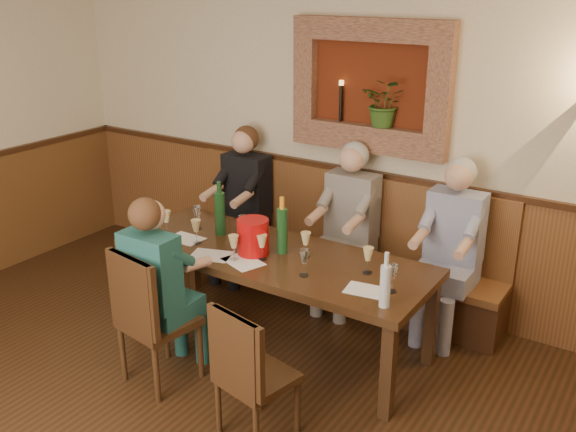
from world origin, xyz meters
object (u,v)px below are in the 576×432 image
at_px(person_bench_left, 241,217).
at_px(spittoon_bucket, 253,237).
at_px(chair_near_left, 158,343).
at_px(wine_bottle_green_a, 282,230).
at_px(person_bench_right, 448,266).
at_px(wine_bottle_green_b, 220,213).
at_px(person_chair_front, 163,305).
at_px(water_bottle, 385,285).
at_px(bench, 333,261).
at_px(chair_near_right, 255,399).
at_px(person_bench_mid, 346,241).
at_px(dining_table, 273,263).

bearing_deg(person_bench_left, spittoon_bucket, -48.89).
relative_size(chair_near_left, wine_bottle_green_a, 2.31).
bearing_deg(person_bench_right, wine_bottle_green_b, -155.35).
relative_size(person_chair_front, water_bottle, 3.74).
distance_m(bench, chair_near_right, 1.98).
bearing_deg(person_chair_front, chair_near_right, -11.49).
relative_size(bench, person_bench_mid, 2.10).
xyz_separation_m(bench, person_chair_front, (-0.39, -1.72, 0.23)).
xyz_separation_m(person_bench_mid, wine_bottle_green_b, (-0.74, -0.74, 0.34)).
xyz_separation_m(person_bench_right, wine_bottle_green_a, (-1.01, -0.79, 0.34)).
relative_size(person_bench_left, person_bench_right, 1.00).
xyz_separation_m(dining_table, person_bench_left, (-0.92, 0.84, -0.08)).
height_order(bench, wine_bottle_green_b, wine_bottle_green_b).
bearing_deg(wine_bottle_green_b, chair_near_left, -79.36).
bearing_deg(dining_table, chair_near_left, -114.62).
relative_size(person_bench_left, water_bottle, 3.92).
xyz_separation_m(person_bench_mid, person_bench_right, (0.88, 0.00, -0.00)).
xyz_separation_m(chair_near_left, water_bottle, (1.43, 0.55, 0.61)).
bearing_deg(bench, chair_near_right, -74.78).
height_order(chair_near_right, person_bench_mid, person_bench_mid).
relative_size(person_bench_left, person_bench_mid, 1.00).
height_order(bench, water_bottle, water_bottle).
xyz_separation_m(person_bench_left, water_bottle, (1.96, -1.14, 0.31)).
bearing_deg(water_bottle, spittoon_bucket, 169.10).
xyz_separation_m(person_bench_right, spittoon_bucket, (-1.18, -0.92, 0.29)).
relative_size(dining_table, person_bench_mid, 1.68).
bearing_deg(wine_bottle_green_a, wine_bottle_green_b, 176.08).
relative_size(dining_table, chair_near_right, 2.65).
bearing_deg(chair_near_left, water_bottle, 29.76).
distance_m(person_bench_mid, water_bottle, 1.46).
distance_m(bench, person_bench_right, 1.09).
distance_m(chair_near_left, chair_near_right, 0.92).
bearing_deg(chair_near_right, bench, 117.22).
bearing_deg(dining_table, wine_bottle_green_a, 46.60).
bearing_deg(spittoon_bucket, person_bench_right, 37.87).
bearing_deg(person_bench_left, wine_bottle_green_a, -39.06).
bearing_deg(person_bench_left, chair_near_right, -51.34).
bearing_deg(wine_bottle_green_a, bench, 93.06).
relative_size(bench, wine_bottle_green_b, 6.90).
relative_size(person_bench_mid, spittoon_bucket, 5.35).
distance_m(person_bench_mid, person_chair_front, 1.71).
bearing_deg(dining_table, spittoon_bucket, -146.84).
relative_size(person_chair_front, wine_bottle_green_a, 3.13).
bearing_deg(wine_bottle_green_a, person_bench_mid, 80.97).
relative_size(dining_table, wine_bottle_green_a, 5.52).
bearing_deg(wine_bottle_green_b, person_bench_right, 24.65).
relative_size(bench, person_bench_right, 2.10).
height_order(person_bench_mid, wine_bottle_green_b, person_bench_mid).
bearing_deg(chair_near_left, person_bench_left, 116.35).
relative_size(chair_near_left, spittoon_bucket, 3.76).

